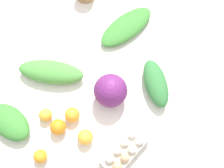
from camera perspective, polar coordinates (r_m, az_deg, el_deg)
name	(u,v)px	position (r m, az deg, el deg)	size (l,w,h in m)	color
ground_plane	(112,118)	(2.13, 0.00, -7.82)	(8.00, 8.00, 0.00)	#B2A899
dining_table	(112,91)	(1.48, 0.00, -1.66)	(1.20, 1.10, 0.77)	silver
cabbage_purple	(111,91)	(1.29, -0.32, -1.51)	(0.18, 0.18, 0.18)	#6B2366
egg_carton	(125,150)	(1.26, 2.88, -14.91)	(0.27, 0.18, 0.09)	beige
greens_bunch_scallion	(51,72)	(1.41, -13.77, 2.70)	(0.36, 0.13, 0.09)	#4C933D
greens_bunch_kale	(156,83)	(1.36, 9.95, 0.21)	(0.28, 0.12, 0.10)	#337538
greens_bunch_beet_tops	(126,27)	(1.54, 3.33, 12.97)	(0.38, 0.16, 0.06)	#3D8433
greens_bunch_chard	(10,122)	(1.39, -22.35, -8.07)	(0.25, 0.15, 0.08)	#3D8433
orange_0	(58,127)	(1.31, -12.24, -9.58)	(0.08, 0.08, 0.08)	orange
orange_1	(40,156)	(1.32, -16.07, -15.61)	(0.07, 0.07, 0.07)	orange
orange_2	(45,115)	(1.35, -14.97, -6.86)	(0.07, 0.07, 0.07)	#F9A833
orange_3	(85,137)	(1.28, -6.13, -11.97)	(0.08, 0.08, 0.08)	#F9A833
orange_4	(72,115)	(1.31, -9.08, -6.95)	(0.08, 0.08, 0.08)	orange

